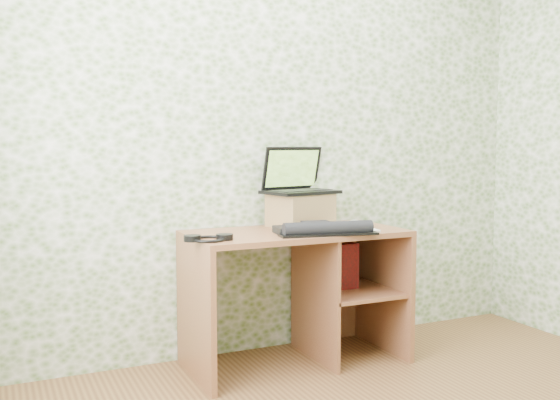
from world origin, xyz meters
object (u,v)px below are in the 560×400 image
desk (306,276)px  riser (300,210)px  keyboard (322,229)px  notepad (354,229)px  laptop (297,182)px

desk → riser: (0.02, 0.12, 0.37)m
keyboard → notepad: size_ratio=2.01×
desk → notepad: 0.39m
desk → laptop: bearing=81.2°
riser → notepad: bearing=-52.3°
riser → desk: bearing=-102.1°
keyboard → notepad: (0.23, 0.05, -0.02)m
riser → laptop: laptop is taller
laptop → riser: bearing=-102.0°
desk → keyboard: size_ratio=2.23×
riser → notepad: size_ratio=1.20×
riser → laptop: size_ratio=0.70×
desk → keyboard: (-0.00, -0.20, 0.29)m
keyboard → notepad: 0.24m
desk → laptop: (0.02, 0.16, 0.53)m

